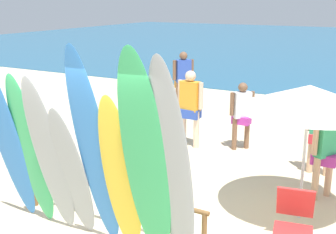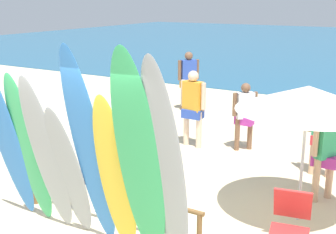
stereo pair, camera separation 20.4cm
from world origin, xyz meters
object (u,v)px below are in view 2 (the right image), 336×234
Objects in this scene: surfboard_green_6 at (140,164)px; surfboard_grey_7 at (166,170)px; surfboard_grey_2 at (47,157)px; beachgoer_near_rack at (324,130)px; beachgoer_by_water at (188,77)px; beachgoer_photographing at (326,149)px; beach_umbrella at (308,98)px; surfboard_rack at (107,195)px; surfboard_yellow_5 at (116,177)px; surfboard_green_1 at (29,151)px; surfboard_blue_4 at (90,152)px; beach_chair_striped at (291,218)px; beachgoer_strolling at (193,104)px; beachgoer_midbeach at (245,112)px; surfboard_grey_3 at (69,173)px; surfboard_blue_0 at (5,135)px.

surfboard_grey_7 is at bearing 5.43° from surfboard_green_6.
surfboard_grey_2 is 0.84× the size of surfboard_green_6.
surfboard_green_6 is at bearing 76.88° from beachgoer_near_rack.
beachgoer_by_water is 1.13× the size of beachgoer_photographing.
beachgoer_photographing is 0.75× the size of beach_umbrella.
surfboard_grey_7 reaches higher than surfboard_rack.
surfboard_green_6 is 0.33m from surfboard_grey_7.
surfboard_green_6 is 2.68m from beach_umbrella.
surfboard_yellow_5 is 0.79m from surfboard_grey_7.
surfboard_grey_7 is (0.32, 0.06, -0.04)m from surfboard_green_6.
surfboard_green_6 is (1.98, -0.12, 0.24)m from surfboard_green_1.
beachgoer_by_water is (-2.48, 7.36, -0.39)m from surfboard_blue_4.
surfboard_green_1 is 0.84× the size of surfboard_grey_7.
surfboard_green_6 is (1.56, -0.06, 0.23)m from surfboard_grey_2.
surfboard_grey_7 reaches higher than surfboard_grey_2.
beachgoer_strolling is at bearing 124.34° from beach_chair_striped.
beachgoer_photographing is (4.77, -4.25, -0.11)m from beachgoer_by_water.
surfboard_blue_4 is at bearing -120.55° from beachgoer_by_water.
beachgoer_midbeach is (-0.85, 4.79, -0.50)m from surfboard_grey_7.
surfboard_grey_3 is (0.33, 0.06, -0.19)m from surfboard_grey_2.
beachgoer_strolling is 2.14× the size of beach_chair_striped.
beachgoer_midbeach is 0.97× the size of beachgoer_photographing.
surfboard_green_6 is at bearing -3.05° from surfboard_grey_2.
surfboard_grey_2 reaches higher than beachgoer_by_water.
surfboard_grey_2 is at bearing -8.60° from surfboard_green_1.
beachgoer_photographing is (0.24, -1.04, -0.02)m from beachgoer_near_rack.
beachgoer_midbeach is at bearing 76.89° from surfboard_grey_2.
surfboard_green_6 is 4.91m from beachgoer_midbeach.
surfboard_grey_7 is 2.01m from beach_chair_striped.
surfboard_green_1 is at bearing 170.85° from surfboard_green_6.
beachgoer_midbeach is (1.03, 4.79, -0.31)m from surfboard_grey_2.
beachgoer_strolling is (-0.59, 3.85, 0.48)m from surfboard_rack.
surfboard_blue_0 is 0.97× the size of surfboard_green_6.
beachgoer_midbeach is 1.86× the size of beach_chair_striped.
surfboard_grey_7 is 3.35m from beachgoer_photographing.
surfboard_grey_2 is 2.99× the size of beach_chair_striped.
surfboard_grey_3 is 4.09m from beachgoer_photographing.
beachgoer_strolling is at bearing 94.86° from surfboard_grey_3.
surfboard_blue_0 is at bearing -176.26° from surfboard_grey_3.
beachgoer_photographing is at bearing 47.98° from surfboard_grey_3.
beach_umbrella is (2.57, 2.15, 0.91)m from surfboard_grey_3.
beachgoer_photographing is (2.73, 3.04, -0.09)m from surfboard_grey_3.
surfboard_blue_0 is 1.95m from surfboard_yellow_5.
beachgoer_near_rack is at bearing 67.61° from surfboard_green_6.
beachgoer_midbeach is at bearing 90.61° from surfboard_green_6.
beach_chair_striped is at bearing 18.70° from surfboard_rack.
surfboard_grey_2 is 0.86× the size of surfboard_grey_7.
beachgoer_strolling is at bearing -80.95° from beachgoer_photographing.
surfboard_green_6 is (1.01, -0.62, 0.89)m from surfboard_rack.
surfboard_grey_2 is at bearing -126.09° from beachgoer_by_water.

